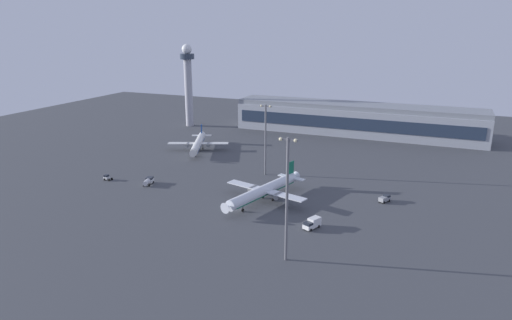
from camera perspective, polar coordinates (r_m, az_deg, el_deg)
The scene contains 11 objects.
ground_plane at distance 146.01m, azimuth -2.10°, elevation -6.21°, with size 416.00×416.00×0.00m, color #424449.
terminal_building at distance 251.43m, azimuth 12.41°, elevation 4.98°, with size 129.63×22.40×16.40m.
control_tower at distance 266.93m, azimuth -8.46°, elevation 9.84°, with size 8.00×8.00×46.50m.
airplane_far_stand at distance 151.47m, azimuth 1.07°, elevation -3.81°, with size 30.29×38.59×10.05m.
airplane_near_gate at distance 214.91m, azimuth -7.22°, elevation 2.08°, with size 27.29×34.59×9.30m.
cargo_loader at distance 157.61m, azimuth 15.75°, elevation -4.65°, with size 3.73×4.57×2.25m.
pushback_tug at distance 181.93m, azimuth -18.09°, elevation -2.06°, with size 3.10×1.85×2.05m.
fuel_truck at distance 172.56m, azimuth -13.27°, elevation -2.56°, with size 3.69×6.63×2.35m.
catering_truck at distance 133.56m, azimuth 7.04°, elevation -7.82°, with size 4.50×6.12×3.05m.
apron_light_west at distance 109.58m, azimuth 3.89°, elevation -4.19°, with size 4.80×0.90×31.39m.
apron_light_central at distance 175.32m, azimuth 1.19°, elevation 3.06°, with size 4.80×0.90×27.68m.
Camera 1 is at (56.64, -122.39, 55.96)m, focal length 32.11 mm.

